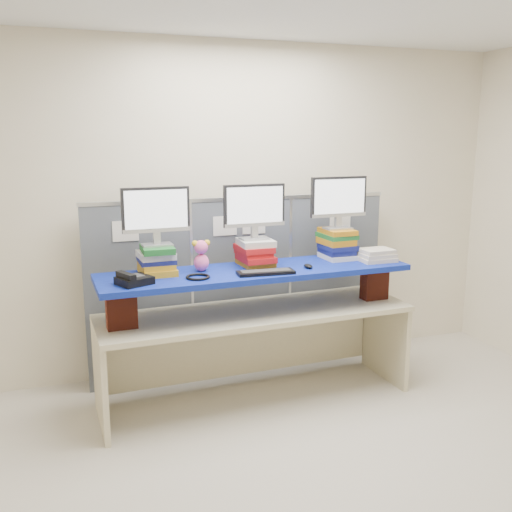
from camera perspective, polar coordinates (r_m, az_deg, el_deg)
name	(u,v)px	position (r m, az deg, el deg)	size (l,w,h in m)	color
room	(341,254)	(3.10, 8.45, 0.23)	(5.00, 4.00, 2.80)	#F0E3C6
cubicle_partition	(242,286)	(4.86, -1.44, -3.01)	(2.60, 0.06, 1.53)	#4E535C
desk	(256,329)	(4.39, 0.00, -7.27)	(2.40, 0.78, 0.72)	beige
brick_pier_left	(121,309)	(4.02, -13.32, -5.15)	(0.20, 0.11, 0.28)	maroon
brick_pier_right	(374,282)	(4.71, 11.76, -2.57)	(0.20, 0.11, 0.28)	maroon
blue_board	(256,272)	(4.26, 0.00, -1.59)	(2.34, 0.59, 0.04)	navy
book_stack_left	(157,260)	(4.16, -9.90, -0.41)	(0.26, 0.31, 0.21)	#C5901A
book_stack_center	(255,252)	(4.36, -0.10, 0.36)	(0.27, 0.32, 0.20)	#B97311
book_stack_right	(337,244)	(4.65, 8.11, 1.24)	(0.26, 0.32, 0.24)	beige
monitor_left	(156,213)	(4.10, -9.97, 4.28)	(0.48, 0.14, 0.42)	#B2B2B7
monitor_center	(254,208)	(4.30, -0.17, 4.79)	(0.48, 0.14, 0.42)	#B2B2B7
monitor_right	(339,200)	(4.60, 8.27, 5.61)	(0.48, 0.14, 0.42)	#B2B2B7
keyboard	(266,272)	(4.11, 0.98, -1.63)	(0.42, 0.17, 0.03)	black
mouse	(308,266)	(4.30, 5.24, -1.00)	(0.06, 0.10, 0.03)	black
desk_phone	(133,280)	(3.90, -12.17, -2.32)	(0.27, 0.26, 0.09)	black
headset	(198,277)	(4.00, -5.83, -2.09)	(0.17, 0.17, 0.02)	black
plush_toy	(201,255)	(4.19, -5.50, 0.07)	(0.14, 0.10, 0.23)	pink
binder_stack	(377,255)	(4.62, 11.97, 0.07)	(0.27, 0.22, 0.10)	beige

